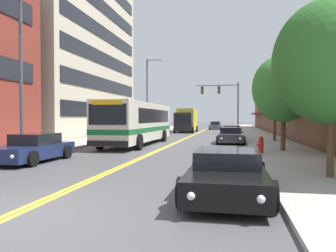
# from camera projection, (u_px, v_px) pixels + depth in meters

# --- Properties ---
(ground_plane) EXTENTS (240.00, 240.00, 0.00)m
(ground_plane) POSITION_uv_depth(u_px,v_px,m) (198.00, 133.00, 43.14)
(ground_plane) COLOR #4C4C4F
(sidewalk_left) EXTENTS (3.84, 106.00, 0.14)m
(sidewalk_left) POSITION_uv_depth(u_px,v_px,m) (143.00, 132.00, 44.56)
(sidewalk_left) COLOR #B2ADA5
(sidewalk_left) RESTS_ON ground_plane
(sidewalk_right) EXTENTS (3.84, 106.00, 0.14)m
(sidewalk_right) POSITION_uv_depth(u_px,v_px,m) (256.00, 133.00, 41.71)
(sidewalk_right) COLOR #B2ADA5
(sidewalk_right) RESTS_ON ground_plane
(centre_line) EXTENTS (0.34, 106.00, 0.01)m
(centre_line) POSITION_uv_depth(u_px,v_px,m) (198.00, 133.00, 43.14)
(centre_line) COLOR yellow
(centre_line) RESTS_ON ground_plane
(office_tower_left) EXTENTS (12.08, 21.45, 25.66)m
(office_tower_left) POSITION_uv_depth(u_px,v_px,m) (56.00, 24.00, 37.74)
(office_tower_left) COLOR beige
(office_tower_left) RESTS_ON ground_plane
(storefront_row_right) EXTENTS (9.10, 68.00, 7.91)m
(storefront_row_right) POSITION_uv_depth(u_px,v_px,m) (307.00, 102.00, 40.44)
(storefront_row_right) COLOR brown
(storefront_row_right) RESTS_ON ground_plane
(city_bus) EXTENTS (2.88, 12.40, 3.08)m
(city_bus) POSITION_uv_depth(u_px,v_px,m) (138.00, 121.00, 24.77)
(city_bus) COLOR silver
(city_bus) RESTS_ON ground_plane
(car_navy_parked_left_mid) EXTENTS (1.99, 4.68, 1.28)m
(car_navy_parked_left_mid) POSITION_uv_depth(u_px,v_px,m) (34.00, 149.00, 14.89)
(car_navy_parked_left_mid) COLOR #19234C
(car_navy_parked_left_mid) RESTS_ON ground_plane
(car_charcoal_parked_left_far) EXTENTS (2.13, 4.44, 1.37)m
(car_charcoal_parked_left_far) POSITION_uv_depth(u_px,v_px,m) (159.00, 129.00, 40.05)
(car_charcoal_parked_left_far) COLOR #232328
(car_charcoal_parked_left_far) RESTS_ON ground_plane
(car_black_parked_right_foreground) EXTENTS (2.12, 4.77, 1.16)m
(car_black_parked_right_foreground) POSITION_uv_depth(u_px,v_px,m) (227.00, 173.00, 8.47)
(car_black_parked_right_foreground) COLOR black
(car_black_parked_right_foreground) RESTS_ON ground_plane
(car_dark_grey_parked_right_mid) EXTENTS (2.15, 4.87, 1.26)m
(car_dark_grey_parked_right_mid) POSITION_uv_depth(u_px,v_px,m) (231.00, 136.00, 26.03)
(car_dark_grey_parked_right_mid) COLOR #38383D
(car_dark_grey_parked_right_mid) RESTS_ON ground_plane
(car_beige_parked_right_far) EXTENTS (2.19, 4.31, 1.24)m
(car_beige_parked_right_far) POSITION_uv_depth(u_px,v_px,m) (232.00, 132.00, 33.18)
(car_beige_parked_right_far) COLOR #BCAD89
(car_beige_parked_right_far) RESTS_ON ground_plane
(car_slate_blue_moving_lead) EXTENTS (2.14, 4.34, 1.39)m
(car_slate_blue_moving_lead) POSITION_uv_depth(u_px,v_px,m) (215.00, 126.00, 57.91)
(car_slate_blue_moving_lead) COLOR #475675
(car_slate_blue_moving_lead) RESTS_ON ground_plane
(box_truck) EXTENTS (2.69, 7.05, 3.32)m
(box_truck) POSITION_uv_depth(u_px,v_px,m) (186.00, 120.00, 46.15)
(box_truck) COLOR #232328
(box_truck) RESTS_ON ground_plane
(traffic_signal_mast) EXTENTS (5.50, 0.38, 6.58)m
(traffic_signal_mast) POSITION_uv_depth(u_px,v_px,m) (224.00, 97.00, 42.25)
(traffic_signal_mast) COLOR #47474C
(traffic_signal_mast) RESTS_ON ground_plane
(street_lamp_left_near) EXTENTS (1.95, 0.28, 8.88)m
(street_lamp_left_near) POSITION_uv_depth(u_px,v_px,m) (25.00, 50.00, 15.28)
(street_lamp_left_near) COLOR #47474C
(street_lamp_left_near) RESTS_ON ground_plane
(street_lamp_left_far) EXTENTS (2.15, 0.28, 8.88)m
(street_lamp_left_far) POSITION_uv_depth(u_px,v_px,m) (149.00, 91.00, 38.11)
(street_lamp_left_far) COLOR #47474C
(street_lamp_left_far) RESTS_ON ground_plane
(street_tree_right_near) EXTENTS (3.58, 3.58, 5.60)m
(street_tree_right_near) POSITION_uv_depth(u_px,v_px,m) (331.00, 62.00, 10.21)
(street_tree_right_near) COLOR brown
(street_tree_right_near) RESTS_ON sidewalk_right
(street_tree_right_mid) EXTENTS (3.53, 3.53, 5.51)m
(street_tree_right_mid) POSITION_uv_depth(u_px,v_px,m) (283.00, 88.00, 18.72)
(street_tree_right_mid) COLOR brown
(street_tree_right_mid) RESTS_ON sidewalk_right
(street_tree_right_far) EXTENTS (2.97, 2.97, 5.55)m
(street_tree_right_far) POSITION_uv_depth(u_px,v_px,m) (275.00, 93.00, 26.66)
(street_tree_right_far) COLOR brown
(street_tree_right_far) RESTS_ON sidewalk_right
(fire_hydrant) EXTENTS (0.34, 0.26, 0.90)m
(fire_hydrant) POSITION_uv_depth(u_px,v_px,m) (261.00, 145.00, 17.27)
(fire_hydrant) COLOR red
(fire_hydrant) RESTS_ON sidewalk_right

